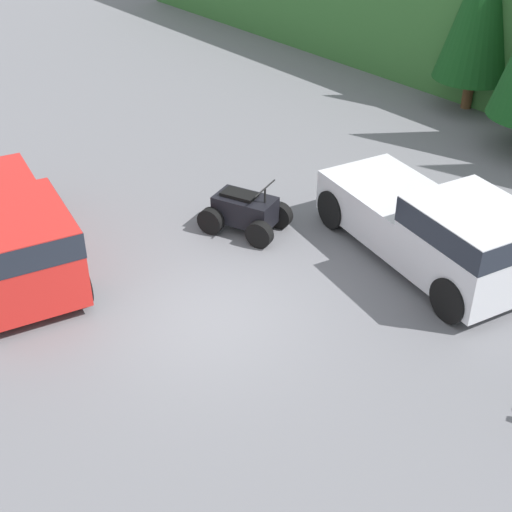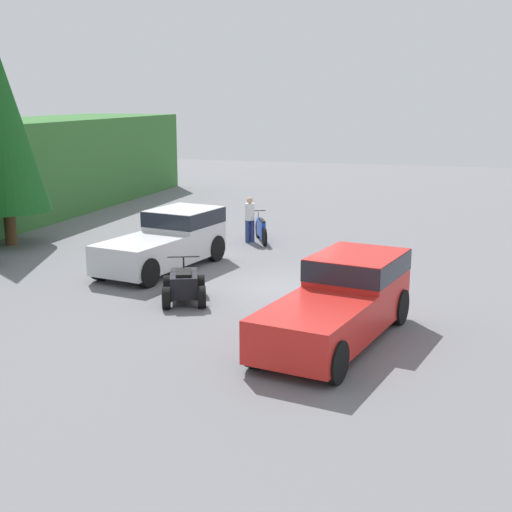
% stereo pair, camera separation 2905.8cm
% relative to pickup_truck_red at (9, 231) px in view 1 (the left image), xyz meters
% --- Properties ---
extents(ground_plane, '(80.00, 80.00, 0.00)m').
position_rel_pickup_truck_red_xyz_m(ground_plane, '(3.80, 2.15, -0.99)').
color(ground_plane, slate).
extents(tree_left, '(2.42, 2.42, 5.49)m').
position_rel_pickup_truck_red_xyz_m(tree_left, '(0.18, 15.03, 2.24)').
color(tree_left, brown).
rests_on(tree_left, ground_plane).
extents(pickup_truck_red, '(5.79, 3.06, 1.86)m').
position_rel_pickup_truck_red_xyz_m(pickup_truck_red, '(0.00, 0.00, 0.00)').
color(pickup_truck_red, red).
rests_on(pickup_truck_red, ground_plane).
extents(pickup_truck_second, '(5.43, 2.97, 1.86)m').
position_rel_pickup_truck_red_xyz_m(pickup_truck_second, '(5.43, 6.84, -0.00)').
color(pickup_truck_second, silver).
rests_on(pickup_truck_second, ground_plane).
extents(quad_atv, '(2.17, 1.80, 1.20)m').
position_rel_pickup_truck_red_xyz_m(quad_atv, '(1.68, 4.77, -0.52)').
color(quad_atv, black).
rests_on(quad_atv, ground_plane).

